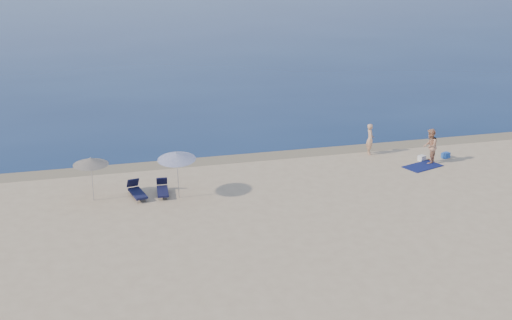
# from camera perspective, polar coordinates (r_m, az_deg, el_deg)

# --- Properties ---
(sea) EXTENTS (240.00, 160.00, 0.01)m
(sea) POSITION_cam_1_polar(r_m,az_deg,el_deg) (113.70, -9.31, 13.04)
(sea) COLOR #0C2049
(sea) RESTS_ON ground
(wet_sand_strip) EXTENTS (240.00, 1.60, 0.00)m
(wet_sand_strip) POSITION_cam_1_polar(r_m,az_deg,el_deg) (35.64, 4.07, 0.66)
(wet_sand_strip) COLOR #847254
(wet_sand_strip) RESTS_ON ground
(person_left) EXTENTS (0.54, 0.70, 1.72)m
(person_left) POSITION_cam_1_polar(r_m,az_deg,el_deg) (35.63, 10.10, 1.85)
(person_left) COLOR tan
(person_left) RESTS_ON ground
(person_right) EXTENTS (1.10, 1.14, 1.86)m
(person_right) POSITION_cam_1_polar(r_m,az_deg,el_deg) (34.85, 15.21, 1.20)
(person_right) COLOR tan
(person_right) RESTS_ON ground
(beach_towel) EXTENTS (2.25, 1.70, 0.03)m
(beach_towel) POSITION_cam_1_polar(r_m,az_deg,el_deg) (34.46, 14.59, -0.54)
(beach_towel) COLOR #0E1447
(beach_towel) RESTS_ON ground
(white_bag) EXTENTS (0.42, 0.39, 0.29)m
(white_bag) POSITION_cam_1_polar(r_m,az_deg,el_deg) (35.34, 14.51, 0.17)
(white_bag) COLOR white
(white_bag) RESTS_ON ground
(blue_cooler) EXTENTS (0.50, 0.42, 0.30)m
(blue_cooler) POSITION_cam_1_polar(r_m,az_deg,el_deg) (36.14, 16.51, 0.41)
(blue_cooler) COLOR blue
(blue_cooler) RESTS_ON ground
(umbrella_near) EXTENTS (2.18, 2.20, 2.26)m
(umbrella_near) POSITION_cam_1_polar(r_m,az_deg,el_deg) (29.01, -7.08, 0.34)
(umbrella_near) COLOR silver
(umbrella_near) RESTS_ON ground
(umbrella_far) EXTENTS (1.84, 1.85, 2.09)m
(umbrella_far) POSITION_cam_1_polar(r_m,az_deg,el_deg) (29.41, -14.49, -0.12)
(umbrella_far) COLOR silver
(umbrella_far) RESTS_ON ground
(lounger_left) EXTENTS (0.62, 1.56, 0.67)m
(lounger_left) POSITION_cam_1_polar(r_m,az_deg,el_deg) (29.96, -8.31, -2.61)
(lounger_left) COLOR #131435
(lounger_left) RESTS_ON ground
(lounger_right) EXTENTS (0.86, 1.71, 0.72)m
(lounger_right) POSITION_cam_1_polar(r_m,az_deg,el_deg) (29.88, -10.55, -2.77)
(lounger_right) COLOR #131636
(lounger_right) RESTS_ON ground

